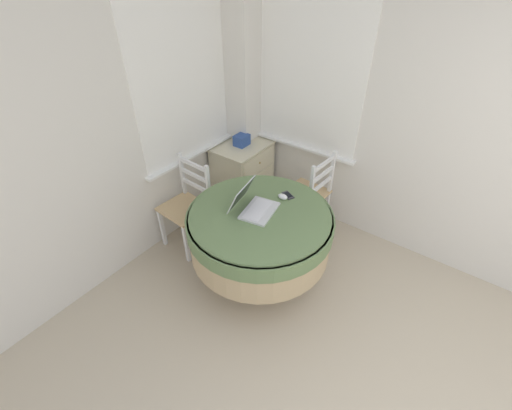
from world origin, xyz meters
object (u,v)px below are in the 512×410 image
computer_mouse (283,197)px  dining_chair_near_right_window (309,195)px  round_dining_table (260,229)px  cell_phone (288,195)px  laptop (253,205)px  corner_cabinet (243,174)px  dining_chair_near_back_window (188,206)px  storage_box (242,140)px

computer_mouse → dining_chair_near_right_window: dining_chair_near_right_window is taller
round_dining_table → cell_phone: (0.33, -0.05, 0.18)m
laptop → computer_mouse: (0.27, -0.11, -0.03)m
laptop → cell_phone: laptop is taller
round_dining_table → corner_cabinet: round_dining_table is taller
dining_chair_near_back_window → storage_box: dining_chair_near_back_window is taller
dining_chair_near_right_window → storage_box: (0.01, 0.85, 0.35)m
dining_chair_near_right_window → corner_cabinet: bearing=89.5°
laptop → dining_chair_near_right_window: 0.92m
laptop → corner_cabinet: bearing=42.6°
laptop → cell_phone: bearing=-20.0°
computer_mouse → dining_chair_near_right_window: size_ratio=0.09×
laptop → dining_chair_near_back_window: size_ratio=0.41×
round_dining_table → computer_mouse: bearing=-8.3°
round_dining_table → computer_mouse: (0.27, -0.04, 0.19)m
laptop → cell_phone: 0.36m
computer_mouse → storage_box: bearing=56.9°
corner_cabinet → storage_box: 0.43m
corner_cabinet → round_dining_table: bearing=-135.0°
round_dining_table → dining_chair_near_back_window: size_ratio=1.30×
cell_phone → corner_cabinet: 1.12m
cell_phone → dining_chair_near_back_window: dining_chair_near_back_window is taller
corner_cabinet → dining_chair_near_right_window: bearing=-90.5°
computer_mouse → cell_phone: (0.07, -0.01, -0.02)m
computer_mouse → storage_box: (0.59, 0.90, 0.02)m
laptop → storage_box: (0.85, 0.79, -0.01)m
cell_phone → corner_cabinet: (0.52, 0.91, -0.39)m
laptop → storage_box: laptop is taller
computer_mouse → dining_chair_near_back_window: (-0.28, 0.89, -0.33)m
dining_chair_near_right_window → corner_cabinet: dining_chair_near_right_window is taller
laptop → storage_box: bearing=42.9°
cell_phone → storage_box: storage_box is taller
dining_chair_near_back_window → storage_box: (0.87, 0.01, 0.35)m
dining_chair_near_right_window → round_dining_table: bearing=-179.6°
dining_chair_near_right_window → storage_box: 0.92m
computer_mouse → dining_chair_near_back_window: 0.99m
cell_phone → corner_cabinet: size_ratio=0.17×
cell_phone → dining_chair_near_back_window: (-0.34, 0.90, -0.31)m
computer_mouse → cell_phone: size_ratio=0.67×
dining_chair_near_back_window → computer_mouse: bearing=-72.5°
round_dining_table → storage_box: 1.23m
computer_mouse → dining_chair_near_back_window: size_ratio=0.09×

